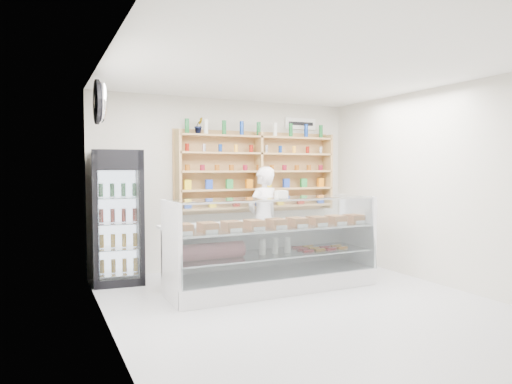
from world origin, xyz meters
TOP-DOWN VIEW (x-y plane):
  - room at (0.00, 0.00)m, footprint 5.00×5.00m
  - display_counter at (-0.01, 0.85)m, footprint 2.88×0.86m
  - shop_worker at (0.38, 1.93)m, footprint 0.71×0.58m
  - drinks_cooler at (-1.85, 2.13)m, footprint 0.76×0.74m
  - wall_shelving at (0.50, 2.34)m, footprint 2.84×0.28m
  - potted_plant at (-0.55, 2.34)m, footprint 0.18×0.16m
  - security_mirror at (-2.17, 1.20)m, footprint 0.15×0.50m
  - wall_sign at (1.40, 2.47)m, footprint 0.62×0.03m

SIDE VIEW (x-z plane):
  - display_counter at x=-0.01m, z-range -0.28..0.98m
  - shop_worker at x=0.38m, z-range 0.00..1.68m
  - drinks_cooler at x=-1.85m, z-range 0.00..1.91m
  - room at x=0.00m, z-range -1.10..3.90m
  - wall_shelving at x=0.50m, z-range 0.93..2.26m
  - potted_plant at x=-0.55m, z-range 2.20..2.46m
  - security_mirror at x=-2.17m, z-range 2.20..2.70m
  - wall_sign at x=1.40m, z-range 2.35..2.55m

